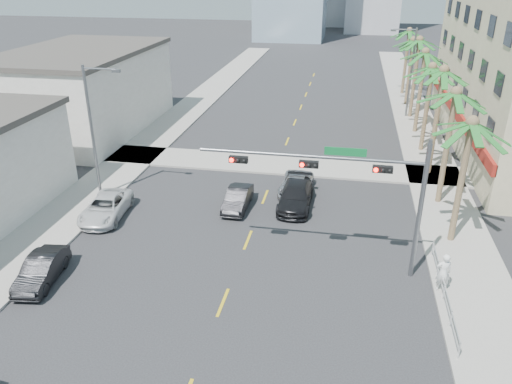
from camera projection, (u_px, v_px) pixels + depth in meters
ground at (199, 362)px, 20.21m from camera, size 260.00×260.00×0.00m
sidewalk_right at (438, 186)px, 36.03m from camera, size 4.00×120.00×0.15m
sidewalk_left at (126, 163)px, 40.04m from camera, size 4.00×120.00×0.15m
sidewalk_cross at (278, 165)px, 39.82m from camera, size 80.00×4.00×0.15m
building_left_far at (83, 93)px, 46.96m from camera, size 11.00×18.00×7.20m
traffic_signal_mast at (355, 182)px, 24.23m from camera, size 11.12×0.54×7.20m
palm_tree_0 at (472, 124)px, 26.02m from camera, size 4.80×4.80×7.80m
palm_tree_1 at (456, 94)px, 30.52m from camera, size 4.80×4.80×8.16m
palm_tree_2 at (444, 72)px, 35.02m from camera, size 4.80×4.80×8.52m
palm_tree_3 at (432, 68)px, 39.95m from camera, size 4.80×4.80×7.80m
palm_tree_4 at (425, 53)px, 44.45m from camera, size 4.80×4.80×8.16m
palm_tree_5 at (420, 41)px, 48.94m from camera, size 4.80×4.80×8.52m
palm_tree_6 at (413, 41)px, 53.88m from camera, size 4.80×4.80×7.80m
palm_tree_7 at (409, 31)px, 58.37m from camera, size 4.80×4.80×8.16m
streetlight_left at (94, 126)px, 32.43m from camera, size 2.55×0.25×9.00m
streetlight_right at (410, 68)px, 50.18m from camera, size 2.55×0.25×9.00m
guardrail at (444, 290)px, 23.57m from camera, size 0.08×8.08×1.00m
car_parked_mid at (42, 270)px, 25.10m from camera, size 1.98×4.27×1.35m
car_parked_far at (106, 207)px, 31.49m from camera, size 2.74×5.15×1.38m
car_lane_left at (238, 199)px, 32.72m from camera, size 1.43×4.01×1.32m
car_lane_center at (296, 185)px, 34.86m from camera, size 2.25×4.59×1.25m
car_lane_right at (296, 196)px, 32.90m from camera, size 2.12×5.14×1.49m
pedestrian at (443, 272)px, 24.05m from camera, size 0.80×0.60×2.01m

